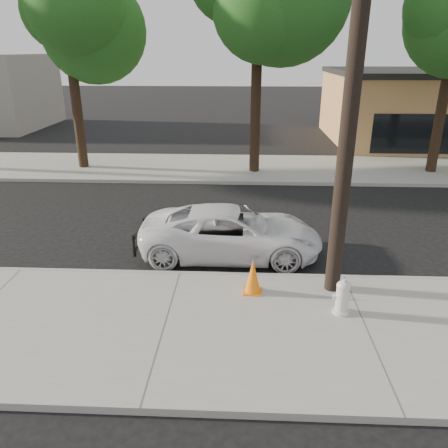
{
  "coord_description": "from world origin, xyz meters",
  "views": [
    {
      "loc": [
        1.53,
        -11.59,
        5.24
      ],
      "look_at": [
        1.04,
        -0.96,
        1.0
      ],
      "focal_mm": 35.0,
      "sensor_mm": 36.0,
      "label": 1
    }
  ],
  "objects_px": {
    "utility_pole": "(353,81)",
    "traffic_cone": "(253,276)",
    "fire_hydrant": "(342,298)",
    "police_cruiser": "(232,232)"
  },
  "relations": [
    {
      "from": "utility_pole",
      "to": "police_cruiser",
      "type": "bearing_deg",
      "value": 140.34
    },
    {
      "from": "police_cruiser",
      "to": "fire_hydrant",
      "type": "height_order",
      "value": "police_cruiser"
    },
    {
      "from": "utility_pole",
      "to": "traffic_cone",
      "type": "bearing_deg",
      "value": -172.44
    },
    {
      "from": "police_cruiser",
      "to": "fire_hydrant",
      "type": "bearing_deg",
      "value": -141.26
    },
    {
      "from": "utility_pole",
      "to": "traffic_cone",
      "type": "height_order",
      "value": "utility_pole"
    },
    {
      "from": "fire_hydrant",
      "to": "traffic_cone",
      "type": "distance_m",
      "value": 1.98
    },
    {
      "from": "utility_pole",
      "to": "police_cruiser",
      "type": "height_order",
      "value": "utility_pole"
    },
    {
      "from": "fire_hydrant",
      "to": "utility_pole",
      "type": "bearing_deg",
      "value": 95.58
    },
    {
      "from": "utility_pole",
      "to": "fire_hydrant",
      "type": "relative_size",
      "value": 12.24
    },
    {
      "from": "traffic_cone",
      "to": "fire_hydrant",
      "type": "bearing_deg",
      "value": -22.63
    }
  ]
}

